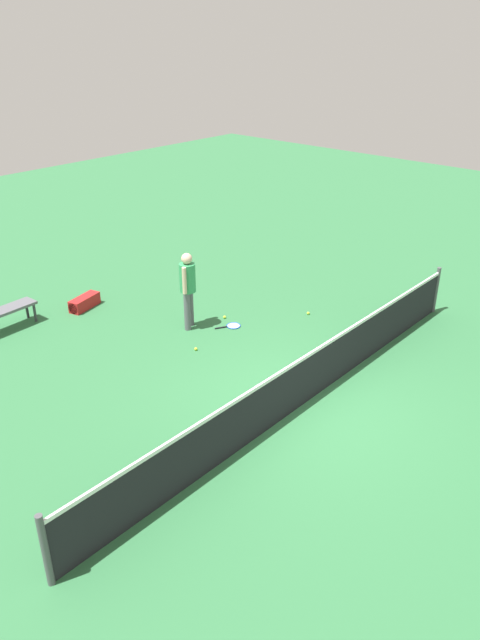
% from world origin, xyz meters
% --- Properties ---
extents(ground_plane, '(40.00, 40.00, 0.00)m').
position_xyz_m(ground_plane, '(0.00, 0.00, 0.00)').
color(ground_plane, '#2D6B3D').
extents(court_net, '(10.09, 0.09, 1.07)m').
position_xyz_m(court_net, '(0.00, 0.00, 0.50)').
color(court_net, '#4C4C51').
rests_on(court_net, ground_plane).
extents(player_near_side, '(0.50, 0.46, 1.70)m').
position_xyz_m(player_near_side, '(-0.72, -3.59, 1.01)').
color(player_near_side, '#595960').
rests_on(player_near_side, ground_plane).
extents(tennis_racket_near_player, '(0.59, 0.43, 0.03)m').
position_xyz_m(tennis_racket_near_player, '(-1.37, -2.92, 0.01)').
color(tennis_racket_near_player, blue).
rests_on(tennis_racket_near_player, ground_plane).
extents(tennis_ball_near_player, '(0.07, 0.07, 0.07)m').
position_xyz_m(tennis_ball_near_player, '(-1.54, -3.31, 0.03)').
color(tennis_ball_near_player, '#C6E033').
rests_on(tennis_ball_near_player, ground_plane).
extents(tennis_ball_by_net, '(0.07, 0.07, 0.07)m').
position_xyz_m(tennis_ball_by_net, '(-2.95, -2.03, 0.03)').
color(tennis_ball_by_net, '#C6E033').
rests_on(tennis_ball_by_net, ground_plane).
extents(tennis_ball_midcourt, '(0.07, 0.07, 0.07)m').
position_xyz_m(tennis_ball_midcourt, '(-0.09, -2.75, 0.03)').
color(tennis_ball_midcourt, '#C6E033').
rests_on(tennis_ball_midcourt, ground_plane).
extents(courtside_bench, '(1.52, 0.48, 0.48)m').
position_xyz_m(courtside_bench, '(2.03, -6.45, 0.42)').
color(courtside_bench, '#595960').
rests_on(courtside_bench, ground_plane).
extents(equipment_bag, '(0.84, 0.47, 0.28)m').
position_xyz_m(equipment_bag, '(0.24, -6.10, 0.14)').
color(equipment_bag, '#B21E1E').
rests_on(equipment_bag, ground_plane).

